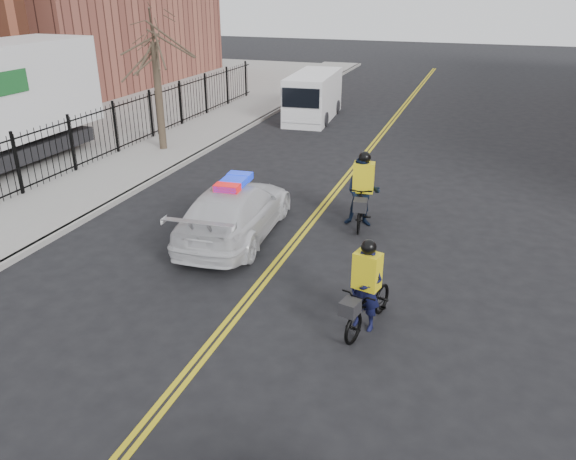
# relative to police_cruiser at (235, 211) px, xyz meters

# --- Properties ---
(ground) EXTENTS (120.00, 120.00, 0.00)m
(ground) POSITION_rel_police_cruiser_xyz_m (1.58, -3.56, -0.72)
(ground) COLOR black
(ground) RESTS_ON ground
(center_line_left) EXTENTS (0.10, 60.00, 0.01)m
(center_line_left) POSITION_rel_police_cruiser_xyz_m (1.50, 4.44, -0.71)
(center_line_left) COLOR gold
(center_line_left) RESTS_ON ground
(center_line_right) EXTENTS (0.10, 60.00, 0.01)m
(center_line_right) POSITION_rel_police_cruiser_xyz_m (1.66, 4.44, -0.71)
(center_line_right) COLOR gold
(center_line_right) RESTS_ON ground
(sidewalk) EXTENTS (3.00, 60.00, 0.15)m
(sidewalk) POSITION_rel_police_cruiser_xyz_m (-5.92, 4.44, -0.64)
(sidewalk) COLOR gray
(sidewalk) RESTS_ON ground
(curb) EXTENTS (0.20, 60.00, 0.15)m
(curb) POSITION_rel_police_cruiser_xyz_m (-4.42, 4.44, -0.64)
(curb) COLOR gray
(curb) RESTS_ON ground
(iron_fence) EXTENTS (0.12, 28.00, 2.00)m
(iron_fence) POSITION_rel_police_cruiser_xyz_m (-7.42, 4.44, 0.28)
(iron_fence) COLOR black
(iron_fence) RESTS_ON ground
(street_tree) EXTENTS (3.20, 3.20, 4.80)m
(street_tree) POSITION_rel_police_cruiser_xyz_m (-6.02, 6.44, 2.82)
(street_tree) COLOR #3C2F23
(street_tree) RESTS_ON sidewalk
(police_cruiser) EXTENTS (2.36, 5.03, 1.58)m
(police_cruiser) POSITION_rel_police_cruiser_xyz_m (0.00, 0.00, 0.00)
(police_cruiser) COLOR silver
(police_cruiser) RESTS_ON ground
(cargo_van) EXTENTS (2.30, 5.31, 2.17)m
(cargo_van) POSITION_rel_police_cruiser_xyz_m (-2.20, 14.03, 0.34)
(cargo_van) COLOR white
(cargo_van) RESTS_ON ground
(cyclist_near) EXTENTS (1.07, 1.98, 1.85)m
(cyclist_near) POSITION_rel_police_cruiser_xyz_m (4.10, -3.10, -0.07)
(cyclist_near) COLOR black
(cyclist_near) RESTS_ON ground
(cyclist_far) EXTENTS (1.02, 2.12, 2.09)m
(cyclist_far) POSITION_rel_police_cruiser_xyz_m (2.96, 1.80, 0.11)
(cyclist_far) COLOR black
(cyclist_far) RESTS_ON ground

